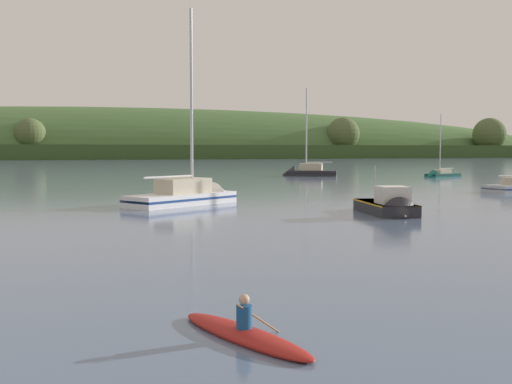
{
  "coord_description": "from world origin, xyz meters",
  "views": [
    {
      "loc": [
        -11.35,
        -1.38,
        3.81
      ],
      "look_at": [
        1.29,
        30.28,
        1.42
      ],
      "focal_mm": 42.66,
      "sensor_mm": 36.0,
      "label": 1
    }
  ],
  "objects_px": {
    "fishing_boat_moored": "(389,209)",
    "canoe_with_paddler": "(244,334)",
    "sailboat_midwater_white": "(305,173)",
    "sailboat_far_left": "(439,176)",
    "sailboat_near_mooring": "(193,199)"
  },
  "relations": [
    {
      "from": "sailboat_near_mooring",
      "to": "canoe_with_paddler",
      "type": "bearing_deg",
      "value": -132.7
    },
    {
      "from": "fishing_boat_moored",
      "to": "sailboat_midwater_white",
      "type": "bearing_deg",
      "value": 173.07
    },
    {
      "from": "fishing_boat_moored",
      "to": "canoe_with_paddler",
      "type": "xyz_separation_m",
      "value": [
        -16.11,
        -18.73,
        -0.23
      ]
    },
    {
      "from": "sailboat_midwater_white",
      "to": "canoe_with_paddler",
      "type": "relative_size",
      "value": 3.43
    },
    {
      "from": "sailboat_far_left",
      "to": "sailboat_midwater_white",
      "type": "bearing_deg",
      "value": -45.13
    },
    {
      "from": "sailboat_midwater_white",
      "to": "sailboat_far_left",
      "type": "relative_size",
      "value": 1.45
    },
    {
      "from": "sailboat_far_left",
      "to": "canoe_with_paddler",
      "type": "bearing_deg",
      "value": 35.7
    },
    {
      "from": "sailboat_midwater_white",
      "to": "fishing_boat_moored",
      "type": "relative_size",
      "value": 2.22
    },
    {
      "from": "sailboat_near_mooring",
      "to": "sailboat_far_left",
      "type": "xyz_separation_m",
      "value": [
        43.1,
        27.46,
        -0.16
      ]
    },
    {
      "from": "sailboat_midwater_white",
      "to": "sailboat_near_mooring",
      "type": "bearing_deg",
      "value": 86.98
    },
    {
      "from": "sailboat_midwater_white",
      "to": "fishing_boat_moored",
      "type": "height_order",
      "value": "sailboat_midwater_white"
    },
    {
      "from": "sailboat_near_mooring",
      "to": "sailboat_midwater_white",
      "type": "relative_size",
      "value": 1.07
    },
    {
      "from": "canoe_with_paddler",
      "to": "sailboat_midwater_white",
      "type": "bearing_deg",
      "value": 135.18
    },
    {
      "from": "canoe_with_paddler",
      "to": "sailboat_far_left",
      "type": "bearing_deg",
      "value": 121.16
    },
    {
      "from": "sailboat_midwater_white",
      "to": "canoe_with_paddler",
      "type": "bearing_deg",
      "value": 95.88
    }
  ]
}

